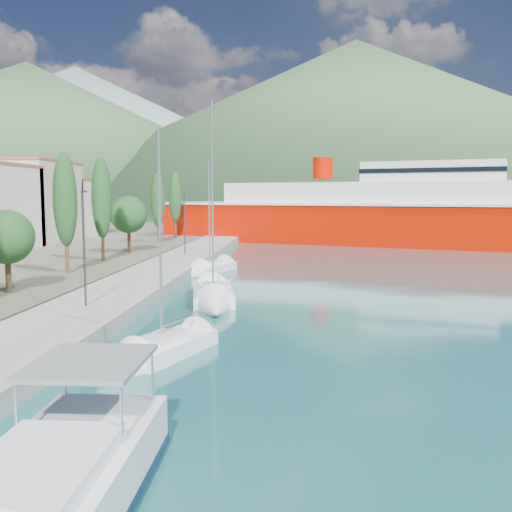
{
  "coord_description": "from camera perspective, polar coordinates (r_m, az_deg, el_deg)",
  "views": [
    {
      "loc": [
        2.28,
        -14.96,
        6.59
      ],
      "look_at": [
        0.0,
        14.0,
        3.5
      ],
      "focal_mm": 40.0,
      "sensor_mm": 36.0,
      "label": 1
    }
  ],
  "objects": [
    {
      "name": "ground",
      "position": [
        135.14,
        3.53,
        3.26
      ],
      "size": [
        1400.0,
        1400.0,
        0.0
      ],
      "primitive_type": "plane",
      "color": "#1A565A"
    },
    {
      "name": "quay",
      "position": [
        42.93,
        -10.79,
        -2.33
      ],
      "size": [
        5.0,
        88.0,
        0.8
      ],
      "primitive_type": "cube",
      "color": "gray",
      "rests_on": "ground"
    },
    {
      "name": "hills_far",
      "position": [
        652.04,
        16.92,
        12.05
      ],
      "size": [
        1480.0,
        900.0,
        180.0
      ],
      "color": "slate",
      "rests_on": "ground"
    },
    {
      "name": "hills_near",
      "position": [
        401.38,
        18.69,
        11.85
      ],
      "size": [
        1010.0,
        520.0,
        115.0
      ],
      "color": "#375634",
      "rests_on": "ground"
    },
    {
      "name": "tree_row",
      "position": [
        50.45,
        -16.2,
        4.72
      ],
      "size": [
        3.84,
        64.76,
        10.43
      ],
      "color": "#47301E",
      "rests_on": "land_strip"
    },
    {
      "name": "lamp_posts",
      "position": [
        32.76,
        -15.66,
        1.46
      ],
      "size": [
        0.15,
        46.79,
        6.06
      ],
      "color": "#2D2D33",
      "rests_on": "quay"
    },
    {
      "name": "sailboat_near",
      "position": [
        22.98,
        -11.34,
        -9.99
      ],
      "size": [
        4.43,
        7.21,
        9.96
      ],
      "color": "silver",
      "rests_on": "ground"
    },
    {
      "name": "sailboat_mid",
      "position": [
        34.06,
        -4.22,
        -4.55
      ],
      "size": [
        4.04,
        9.53,
        13.3
      ],
      "color": "silver",
      "rests_on": "ground"
    },
    {
      "name": "sailboat_far",
      "position": [
        48.22,
        -5.46,
        -1.45
      ],
      "size": [
        4.61,
        7.48,
        10.48
      ],
      "color": "silver",
      "rests_on": "ground"
    },
    {
      "name": "ferry",
      "position": [
        80.1,
        12.78,
        3.95
      ],
      "size": [
        64.13,
        34.13,
        12.58
      ],
      "color": "#B61000",
      "rests_on": "ground"
    }
  ]
}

